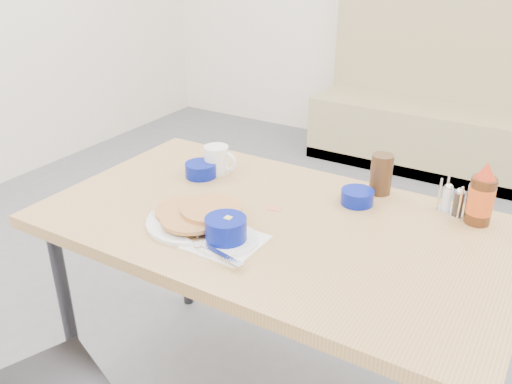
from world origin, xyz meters
The scene contains 11 objects.
booth_bench centered at (0.00, 2.78, 0.35)m, with size 1.90×0.56×1.22m.
dining_table centered at (0.00, 0.25, 0.70)m, with size 1.40×0.80×0.76m.
pancake_plate centered at (-0.19, 0.11, 0.78)m, with size 0.27×0.27×0.05m.
coffee_mug centered at (-0.34, 0.45, 0.81)m, with size 0.13×0.09×0.10m.
grits_setting centered at (-0.05, 0.06, 0.79)m, with size 0.21×0.20×0.08m.
creamer_bowl centered at (-0.37, 0.39, 0.78)m, with size 0.11×0.11×0.05m.
butter_bowl centered at (0.17, 0.48, 0.78)m, with size 0.10×0.10×0.05m.
amber_tumbler centered at (0.21, 0.59, 0.83)m, with size 0.07×0.07×0.13m, color #3F2714.
condiment_caddy centered at (0.44, 0.57, 0.80)m, with size 0.10×0.08×0.10m.
syrup_bottle centered at (0.52, 0.54, 0.84)m, with size 0.07×0.07×0.19m.
sugar_wrapper centered at (-0.03, 0.31, 0.76)m, with size 0.04×0.03×0.00m, color #DA7048.
Camera 1 is at (0.69, -1.00, 1.54)m, focal length 38.00 mm.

